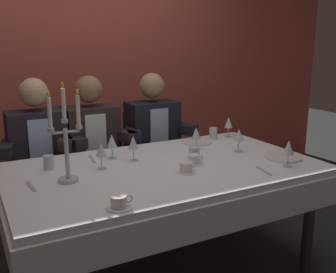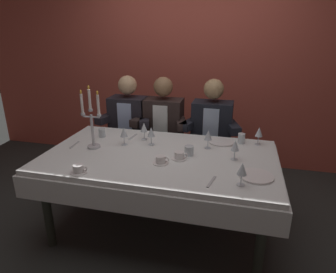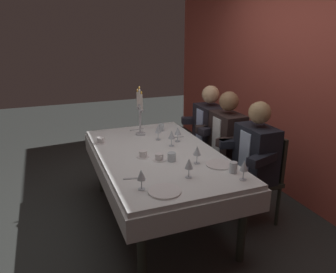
# 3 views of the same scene
# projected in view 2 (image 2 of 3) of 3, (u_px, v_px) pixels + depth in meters

# --- Properties ---
(ground_plane) EXTENTS (12.00, 12.00, 0.00)m
(ground_plane) POSITION_uv_depth(u_px,v_px,m) (160.00, 228.00, 2.73)
(ground_plane) COLOR #313331
(back_wall) EXTENTS (6.00, 0.12, 2.70)m
(back_wall) POSITION_uv_depth(u_px,v_px,m) (194.00, 60.00, 3.78)
(back_wall) COLOR #C75243
(back_wall) RESTS_ON ground_plane
(dining_table) EXTENTS (1.94, 1.14, 0.74)m
(dining_table) POSITION_uv_depth(u_px,v_px,m) (160.00, 167.00, 2.51)
(dining_table) COLOR white
(dining_table) RESTS_ON ground_plane
(candelabra) EXTENTS (0.19, 0.11, 0.55)m
(candelabra) POSITION_uv_depth(u_px,v_px,m) (92.00, 124.00, 2.54)
(candelabra) COLOR silver
(candelabra) RESTS_ON dining_table
(dinner_plate_0) EXTENTS (0.23, 0.23, 0.01)m
(dinner_plate_0) POSITION_uv_depth(u_px,v_px,m) (222.00, 142.00, 2.72)
(dinner_plate_0) COLOR white
(dinner_plate_0) RESTS_ON dining_table
(dinner_plate_1) EXTENTS (0.24, 0.24, 0.01)m
(dinner_plate_1) POSITION_uv_depth(u_px,v_px,m) (256.00, 176.00, 2.09)
(dinner_plate_1) COLOR white
(dinner_plate_1) RESTS_ON dining_table
(wine_glass_0) EXTENTS (0.07, 0.07, 0.16)m
(wine_glass_0) POSITION_uv_depth(u_px,v_px,m) (208.00, 136.00, 2.56)
(wine_glass_0) COLOR silver
(wine_glass_0) RESTS_ON dining_table
(wine_glass_1) EXTENTS (0.07, 0.07, 0.16)m
(wine_glass_1) POSITION_uv_depth(u_px,v_px,m) (151.00, 133.00, 2.64)
(wine_glass_1) COLOR silver
(wine_glass_1) RESTS_ON dining_table
(wine_glass_2) EXTENTS (0.07, 0.07, 0.16)m
(wine_glass_2) POSITION_uv_depth(u_px,v_px,m) (144.00, 128.00, 2.76)
(wine_glass_2) COLOR silver
(wine_glass_2) RESTS_ON dining_table
(wine_glass_3) EXTENTS (0.07, 0.07, 0.16)m
(wine_glass_3) POSITION_uv_depth(u_px,v_px,m) (259.00, 132.00, 2.64)
(wine_glass_3) COLOR silver
(wine_glass_3) RESTS_ON dining_table
(wine_glass_4) EXTENTS (0.07, 0.07, 0.16)m
(wine_glass_4) POSITION_uv_depth(u_px,v_px,m) (235.00, 146.00, 2.34)
(wine_glass_4) COLOR silver
(wine_glass_4) RESTS_ON dining_table
(wine_glass_5) EXTENTS (0.07, 0.07, 0.16)m
(wine_glass_5) POSITION_uv_depth(u_px,v_px,m) (124.00, 132.00, 2.63)
(wine_glass_5) COLOR silver
(wine_glass_5) RESTS_ON dining_table
(wine_glass_6) EXTENTS (0.07, 0.07, 0.16)m
(wine_glass_6) POSITION_uv_depth(u_px,v_px,m) (242.00, 169.00, 1.95)
(wine_glass_6) COLOR silver
(wine_glass_6) RESTS_ON dining_table
(water_tumbler_0) EXTENTS (0.06, 0.06, 0.09)m
(water_tumbler_0) POSITION_uv_depth(u_px,v_px,m) (102.00, 133.00, 2.85)
(water_tumbler_0) COLOR silver
(water_tumbler_0) RESTS_ON dining_table
(water_tumbler_1) EXTENTS (0.06, 0.06, 0.09)m
(water_tumbler_1) POSITION_uv_depth(u_px,v_px,m) (241.00, 138.00, 2.70)
(water_tumbler_1) COLOR silver
(water_tumbler_1) RESTS_ON dining_table
(water_tumbler_2) EXTENTS (0.08, 0.08, 0.08)m
(water_tumbler_2) POSITION_uv_depth(u_px,v_px,m) (189.00, 151.00, 2.44)
(water_tumbler_2) COLOR silver
(water_tumbler_2) RESTS_ON dining_table
(coffee_cup_0) EXTENTS (0.13, 0.12, 0.06)m
(coffee_cup_0) POSITION_uv_depth(u_px,v_px,m) (79.00, 169.00, 2.15)
(coffee_cup_0) COLOR white
(coffee_cup_0) RESTS_ON dining_table
(coffee_cup_1) EXTENTS (0.13, 0.12, 0.06)m
(coffee_cup_1) POSITION_uv_depth(u_px,v_px,m) (161.00, 160.00, 2.30)
(coffee_cup_1) COLOR white
(coffee_cup_1) RESTS_ON dining_table
(coffee_cup_2) EXTENTS (0.13, 0.12, 0.06)m
(coffee_cup_2) POSITION_uv_depth(u_px,v_px,m) (179.00, 156.00, 2.37)
(coffee_cup_2) COLOR white
(coffee_cup_2) RESTS_ON dining_table
(spoon_0) EXTENTS (0.04, 0.17, 0.01)m
(spoon_0) POSITION_uv_depth(u_px,v_px,m) (133.00, 137.00, 2.86)
(spoon_0) COLOR #B7B7BC
(spoon_0) RESTS_ON dining_table
(spoon_1) EXTENTS (0.03, 0.17, 0.01)m
(spoon_1) POSITION_uv_depth(u_px,v_px,m) (75.00, 145.00, 2.67)
(spoon_1) COLOR #B7B7BC
(spoon_1) RESTS_ON dining_table
(fork_2) EXTENTS (0.05, 0.17, 0.01)m
(fork_2) POSITION_uv_depth(u_px,v_px,m) (211.00, 182.00, 2.02)
(fork_2) COLOR #B7B7BC
(fork_2) RESTS_ON dining_table
(seated_diner_0) EXTENTS (0.63, 0.48, 1.24)m
(seated_diner_0) POSITION_uv_depth(u_px,v_px,m) (129.00, 120.00, 3.42)
(seated_diner_0) COLOR #2B2F26
(seated_diner_0) RESTS_ON ground_plane
(seated_diner_1) EXTENTS (0.63, 0.48, 1.24)m
(seated_diner_1) POSITION_uv_depth(u_px,v_px,m) (164.00, 122.00, 3.33)
(seated_diner_1) COLOR #2B2F26
(seated_diner_1) RESTS_ON ground_plane
(seated_diner_2) EXTENTS (0.63, 0.48, 1.24)m
(seated_diner_2) POSITION_uv_depth(u_px,v_px,m) (212.00, 126.00, 3.21)
(seated_diner_2) COLOR #2B2F26
(seated_diner_2) RESTS_ON ground_plane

